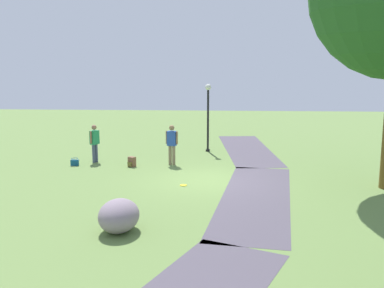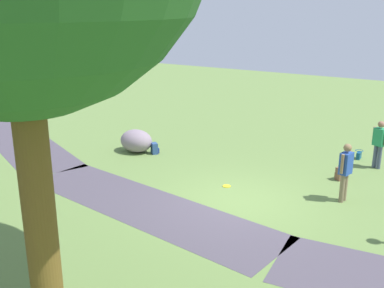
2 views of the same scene
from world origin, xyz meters
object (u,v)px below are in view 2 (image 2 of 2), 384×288
at_px(woman_with_handbag, 379,141).
at_px(man_near_boulder, 345,169).
at_px(spare_backpack_on_lawn, 340,174).
at_px(lawn_boulder, 136,141).
at_px(handbag_on_grass, 359,155).
at_px(backpack_by_boulder, 155,149).
at_px(frisbee_on_grass, 227,186).

relative_size(woman_with_handbag, man_near_boulder, 0.97).
height_order(woman_with_handbag, spare_backpack_on_lawn, woman_with_handbag).
bearing_deg(woman_with_handbag, lawn_boulder, 19.41).
distance_m(man_near_boulder, handbag_on_grass, 4.05).
xyz_separation_m(man_near_boulder, handbag_on_grass, (0.43, -3.95, -0.81)).
bearing_deg(spare_backpack_on_lawn, man_near_boulder, 106.37).
relative_size(lawn_boulder, handbag_on_grass, 4.20).
bearing_deg(lawn_boulder, man_near_boulder, 175.99).
bearing_deg(backpack_by_boulder, lawn_boulder, 11.96).
bearing_deg(backpack_by_boulder, man_near_boulder, 174.33).
relative_size(woman_with_handbag, spare_backpack_on_lawn, 3.98).
bearing_deg(lawn_boulder, handbag_on_grass, -154.40).
height_order(lawn_boulder, backpack_by_boulder, lawn_boulder).
relative_size(lawn_boulder, backpack_by_boulder, 3.36).
relative_size(woman_with_handbag, handbag_on_grass, 4.96).
xyz_separation_m(handbag_on_grass, frisbee_on_grass, (2.77, 4.67, -0.13)).
distance_m(lawn_boulder, frisbee_on_grass, 4.56).
bearing_deg(backpack_by_boulder, frisbee_on_grass, 158.97).
bearing_deg(man_near_boulder, spare_backpack_on_lawn, -73.63).
bearing_deg(handbag_on_grass, man_near_boulder, 96.17).
distance_m(lawn_boulder, handbag_on_grass, 7.91).
height_order(handbag_on_grass, frisbee_on_grass, handbag_on_grass).
distance_m(handbag_on_grass, spare_backpack_on_lawn, 2.36).
distance_m(lawn_boulder, backpack_by_boulder, 0.76).
height_order(lawn_boulder, handbag_on_grass, lawn_boulder).
height_order(backpack_by_boulder, frisbee_on_grass, backpack_by_boulder).
xyz_separation_m(handbag_on_grass, spare_backpack_on_lawn, (0.04, 2.36, 0.05)).
bearing_deg(frisbee_on_grass, spare_backpack_on_lawn, -139.72).
relative_size(spare_backpack_on_lawn, frisbee_on_grass, 1.66).
bearing_deg(woman_with_handbag, frisbee_on_grass, 49.20).
height_order(woman_with_handbag, handbag_on_grass, woman_with_handbag).
distance_m(handbag_on_grass, backpack_by_boulder, 7.20).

